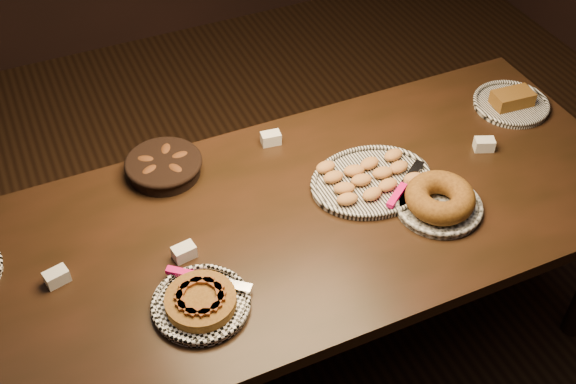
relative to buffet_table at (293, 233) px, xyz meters
name	(u,v)px	position (x,y,z in m)	size (l,w,h in m)	color
ground	(292,349)	(0.00, 0.00, -0.68)	(5.00, 5.00, 0.00)	black
buffet_table	(293,233)	(0.00, 0.00, 0.00)	(2.40, 1.00, 0.75)	black
apple_tart_plate	(201,302)	(-0.39, -0.22, 0.09)	(0.31, 0.31, 0.06)	white
madeleine_platter	(370,180)	(0.31, 0.04, 0.09)	(0.43, 0.35, 0.05)	black
bundt_cake_plate	(439,200)	(0.45, -0.16, 0.11)	(0.31, 0.36, 0.09)	black
croissant_basket	(164,165)	(-0.32, 0.38, 0.11)	(0.29, 0.29, 0.07)	black
loaf_plate	(511,102)	(1.02, 0.20, 0.09)	(0.29, 0.29, 0.07)	black
tent_cards	(293,195)	(0.04, 0.08, 0.10)	(1.61, 0.50, 0.04)	white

